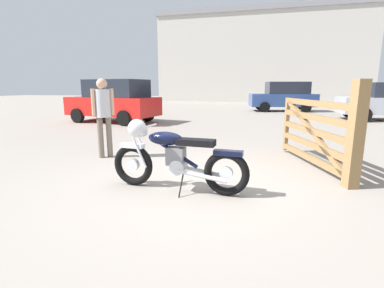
{
  "coord_description": "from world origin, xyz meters",
  "views": [
    {
      "loc": [
        0.83,
        -4.09,
        1.49
      ],
      "look_at": [
        -0.18,
        0.33,
        0.57
      ],
      "focal_mm": 26.56,
      "sensor_mm": 36.0,
      "label": 1
    }
  ],
  "objects_px": {
    "timber_gate": "(321,132)",
    "bystander": "(103,110)",
    "vintage_motorcycle": "(173,158)",
    "white_estate_far": "(284,96)",
    "silver_sedan_mid": "(114,101)"
  },
  "relations": [
    {
      "from": "timber_gate",
      "to": "silver_sedan_mid",
      "type": "bearing_deg",
      "value": 33.04
    },
    {
      "from": "bystander",
      "to": "silver_sedan_mid",
      "type": "relative_size",
      "value": 0.4
    },
    {
      "from": "timber_gate",
      "to": "bystander",
      "type": "bearing_deg",
      "value": 71.64
    },
    {
      "from": "vintage_motorcycle",
      "to": "white_estate_far",
      "type": "distance_m",
      "value": 14.95
    },
    {
      "from": "vintage_motorcycle",
      "to": "white_estate_far",
      "type": "xyz_separation_m",
      "value": [
        2.71,
        14.69,
        0.43
      ]
    },
    {
      "from": "vintage_motorcycle",
      "to": "white_estate_far",
      "type": "height_order",
      "value": "white_estate_far"
    },
    {
      "from": "timber_gate",
      "to": "white_estate_far",
      "type": "xyz_separation_m",
      "value": [
        0.44,
        13.12,
        0.21
      ]
    },
    {
      "from": "vintage_motorcycle",
      "to": "timber_gate",
      "type": "xyz_separation_m",
      "value": [
        2.28,
        1.57,
        0.21
      ]
    },
    {
      "from": "timber_gate",
      "to": "bystander",
      "type": "distance_m",
      "value": 4.28
    },
    {
      "from": "white_estate_far",
      "to": "bystander",
      "type": "bearing_deg",
      "value": 60.81
    },
    {
      "from": "timber_gate",
      "to": "bystander",
      "type": "xyz_separation_m",
      "value": [
        -4.27,
        0.03,
        0.32
      ]
    },
    {
      "from": "timber_gate",
      "to": "bystander",
      "type": "height_order",
      "value": "bystander"
    },
    {
      "from": "bystander",
      "to": "white_estate_far",
      "type": "height_order",
      "value": "white_estate_far"
    },
    {
      "from": "bystander",
      "to": "white_estate_far",
      "type": "xyz_separation_m",
      "value": [
        4.71,
        13.09,
        -0.1
      ]
    },
    {
      "from": "vintage_motorcycle",
      "to": "bystander",
      "type": "relative_size",
      "value": 1.25
    }
  ]
}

